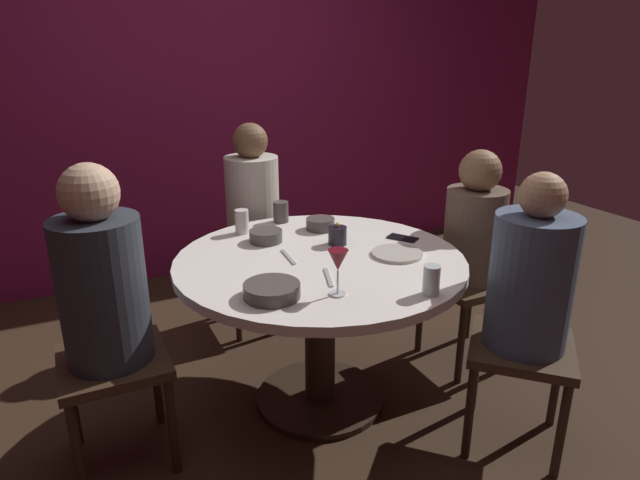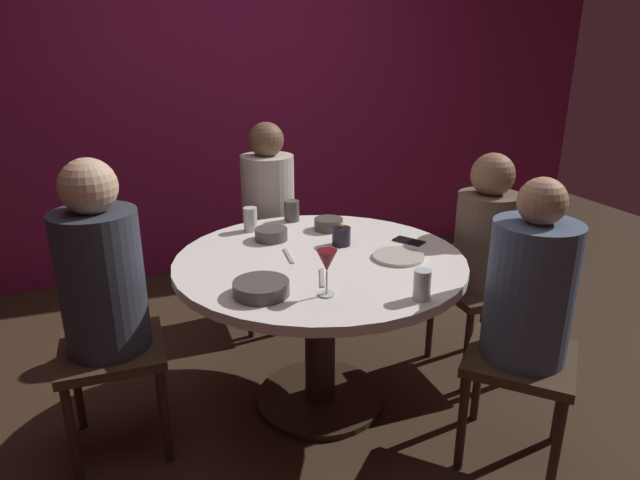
{
  "view_description": "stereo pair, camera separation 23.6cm",
  "coord_description": "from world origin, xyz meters",
  "px_view_note": "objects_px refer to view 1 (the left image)",
  "views": [
    {
      "loc": [
        -0.97,
        -2.0,
        1.6
      ],
      "look_at": [
        0.0,
        0.0,
        0.81
      ],
      "focal_mm": 30.91,
      "sensor_mm": 36.0,
      "label": 1
    },
    {
      "loc": [
        -0.76,
        -2.09,
        1.6
      ],
      "look_at": [
        0.0,
        0.0,
        0.81
      ],
      "focal_mm": 30.91,
      "sensor_mm": 36.0,
      "label": 2
    }
  ],
  "objects_px": {
    "cup_near_candle": "(281,212)",
    "cup_by_left_diner": "(242,222)",
    "seated_diner_back": "(253,206)",
    "wine_glass": "(338,262)",
    "cup_by_right_diner": "(431,280)",
    "seated_diner_left": "(103,290)",
    "bowl_small_white": "(266,236)",
    "dinner_plate": "(397,254)",
    "cell_phone": "(403,238)",
    "bowl_serving_large": "(272,290)",
    "seated_diner_right": "(474,235)",
    "seated_diner_front_right": "(530,286)",
    "bowl_salad_center": "(320,224)",
    "dining_table": "(320,291)",
    "candle_holder": "(337,235)"
  },
  "relations": [
    {
      "from": "cup_near_candle",
      "to": "cup_by_left_diner",
      "type": "xyz_separation_m",
      "value": [
        -0.24,
        -0.09,
        0.01
      ]
    },
    {
      "from": "seated_diner_back",
      "to": "wine_glass",
      "type": "relative_size",
      "value": 6.85
    },
    {
      "from": "cup_by_right_diner",
      "to": "seated_diner_left",
      "type": "bearing_deg",
      "value": 154.71
    },
    {
      "from": "bowl_small_white",
      "to": "cup_by_left_diner",
      "type": "relative_size",
      "value": 1.31
    },
    {
      "from": "dinner_plate",
      "to": "cup_by_left_diner",
      "type": "distance_m",
      "value": 0.78
    },
    {
      "from": "bowl_small_white",
      "to": "cup_near_candle",
      "type": "relative_size",
      "value": 1.43
    },
    {
      "from": "wine_glass",
      "to": "cell_phone",
      "type": "bearing_deg",
      "value": 36.2
    },
    {
      "from": "cell_phone",
      "to": "bowl_serving_large",
      "type": "distance_m",
      "value": 0.86
    },
    {
      "from": "seated_diner_right",
      "to": "cup_by_right_diner",
      "type": "distance_m",
      "value": 0.84
    },
    {
      "from": "seated_diner_left",
      "to": "wine_glass",
      "type": "distance_m",
      "value": 0.87
    },
    {
      "from": "seated_diner_front_right",
      "to": "cell_phone",
      "type": "relative_size",
      "value": 8.37
    },
    {
      "from": "seated_diner_right",
      "to": "cell_phone",
      "type": "bearing_deg",
      "value": -6.67
    },
    {
      "from": "cup_by_left_diner",
      "to": "cup_near_candle",
      "type": "bearing_deg",
      "value": 19.99
    },
    {
      "from": "seated_diner_left",
      "to": "bowl_salad_center",
      "type": "distance_m",
      "value": 1.11
    },
    {
      "from": "seated_diner_back",
      "to": "cup_by_left_diner",
      "type": "height_order",
      "value": "seated_diner_back"
    },
    {
      "from": "cell_phone",
      "to": "cup_by_left_diner",
      "type": "relative_size",
      "value": 1.19
    },
    {
      "from": "seated_diner_left",
      "to": "cup_by_right_diner",
      "type": "relative_size",
      "value": 10.89
    },
    {
      "from": "cup_by_left_diner",
      "to": "bowl_salad_center",
      "type": "bearing_deg",
      "value": -17.46
    },
    {
      "from": "seated_diner_left",
      "to": "seated_diner_front_right",
      "type": "bearing_deg",
      "value": -22.16
    },
    {
      "from": "seated_diner_back",
      "to": "cup_near_candle",
      "type": "relative_size",
      "value": 11.19
    },
    {
      "from": "seated_diner_left",
      "to": "seated_diner_right",
      "type": "bearing_deg",
      "value": 0.0
    },
    {
      "from": "seated_diner_right",
      "to": "cup_by_left_diner",
      "type": "xyz_separation_m",
      "value": [
        -1.06,
        0.46,
        0.08
      ]
    },
    {
      "from": "bowl_salad_center",
      "to": "cup_by_right_diner",
      "type": "bearing_deg",
      "value": -87.7
    },
    {
      "from": "dining_table",
      "to": "seated_diner_back",
      "type": "bearing_deg",
      "value": 90.0
    },
    {
      "from": "dinner_plate",
      "to": "cell_phone",
      "type": "relative_size",
      "value": 1.6
    },
    {
      "from": "cell_phone",
      "to": "cup_near_candle",
      "type": "distance_m",
      "value": 0.66
    },
    {
      "from": "seated_diner_left",
      "to": "cup_by_right_diner",
      "type": "distance_m",
      "value": 1.21
    },
    {
      "from": "bowl_salad_center",
      "to": "dinner_plate",
      "type": "bearing_deg",
      "value": -72.67
    },
    {
      "from": "seated_diner_left",
      "to": "bowl_small_white",
      "type": "xyz_separation_m",
      "value": [
        0.75,
        0.29,
        0.01
      ]
    },
    {
      "from": "bowl_small_white",
      "to": "cup_by_left_diner",
      "type": "height_order",
      "value": "cup_by_left_diner"
    },
    {
      "from": "seated_diner_right",
      "to": "dinner_plate",
      "type": "bearing_deg",
      "value": 12.88
    },
    {
      "from": "candle_holder",
      "to": "cup_by_left_diner",
      "type": "bearing_deg",
      "value": 134.88
    },
    {
      "from": "dinner_plate",
      "to": "seated_diner_back",
      "type": "bearing_deg",
      "value": 107.55
    },
    {
      "from": "wine_glass",
      "to": "cup_near_candle",
      "type": "bearing_deg",
      "value": 80.87
    },
    {
      "from": "bowl_small_white",
      "to": "cup_by_right_diner",
      "type": "xyz_separation_m",
      "value": [
        0.34,
        -0.81,
        0.03
      ]
    },
    {
      "from": "bowl_salad_center",
      "to": "seated_diner_front_right",
      "type": "bearing_deg",
      "value": -65.31
    },
    {
      "from": "cup_by_right_diner",
      "to": "cup_by_left_diner",
      "type": "bearing_deg",
      "value": 112.46
    },
    {
      "from": "bowl_serving_large",
      "to": "bowl_salad_center",
      "type": "bearing_deg",
      "value": 51.31
    },
    {
      "from": "dining_table",
      "to": "cup_by_left_diner",
      "type": "distance_m",
      "value": 0.55
    },
    {
      "from": "cup_near_candle",
      "to": "wine_glass",
      "type": "bearing_deg",
      "value": -99.13
    },
    {
      "from": "seated_diner_left",
      "to": "cell_phone",
      "type": "height_order",
      "value": "seated_diner_left"
    },
    {
      "from": "cup_by_left_diner",
      "to": "cup_by_right_diner",
      "type": "height_order",
      "value": "cup_by_left_diner"
    },
    {
      "from": "cup_by_right_diner",
      "to": "wine_glass",
      "type": "bearing_deg",
      "value": 154.74
    },
    {
      "from": "candle_holder",
      "to": "bowl_salad_center",
      "type": "bearing_deg",
      "value": 83.93
    },
    {
      "from": "seated_diner_front_right",
      "to": "cup_near_candle",
      "type": "relative_size",
      "value": 10.87
    },
    {
      "from": "dining_table",
      "to": "bowl_salad_center",
      "type": "height_order",
      "value": "bowl_salad_center"
    },
    {
      "from": "candle_holder",
      "to": "bowl_serving_large",
      "type": "height_order",
      "value": "candle_holder"
    },
    {
      "from": "bowl_salad_center",
      "to": "bowl_small_white",
      "type": "xyz_separation_m",
      "value": [
        -0.31,
        -0.05,
        -0.0
      ]
    },
    {
      "from": "dining_table",
      "to": "wine_glass",
      "type": "bearing_deg",
      "value": -106.15
    },
    {
      "from": "bowl_serving_large",
      "to": "bowl_salad_center",
      "type": "xyz_separation_m",
      "value": [
        0.5,
        0.63,
        0.0
      ]
    }
  ]
}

